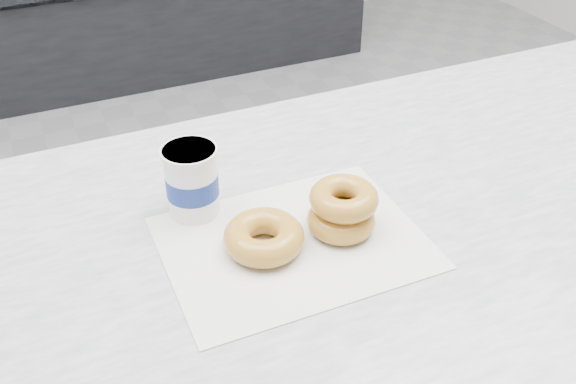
# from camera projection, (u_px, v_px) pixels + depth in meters

# --- Properties ---
(ground) EXTENTS (5.00, 5.00, 0.00)m
(ground) POSITION_uv_depth(u_px,v_px,m) (300.00, 330.00, 1.92)
(ground) COLOR gray
(ground) RESTS_ON ground
(counter) EXTENTS (3.06, 0.76, 0.90)m
(counter) POSITION_uv_depth(u_px,v_px,m) (436.00, 382.00, 1.22)
(counter) COLOR #333335
(counter) RESTS_ON ground
(wax_paper) EXTENTS (0.34, 0.26, 0.00)m
(wax_paper) POSITION_uv_depth(u_px,v_px,m) (293.00, 242.00, 0.85)
(wax_paper) COLOR silver
(wax_paper) RESTS_ON counter
(donut_single) EXTENTS (0.13, 0.13, 0.04)m
(donut_single) POSITION_uv_depth(u_px,v_px,m) (264.00, 237.00, 0.83)
(donut_single) COLOR gold
(donut_single) RESTS_ON wax_paper
(donut_stack) EXTENTS (0.13, 0.13, 0.06)m
(donut_stack) POSITION_uv_depth(u_px,v_px,m) (342.00, 209.00, 0.86)
(donut_stack) COLOR gold
(donut_stack) RESTS_ON wax_paper
(coffee_cup) EXTENTS (0.09, 0.09, 0.10)m
(coffee_cup) POSITION_uv_depth(u_px,v_px,m) (192.00, 181.00, 0.88)
(coffee_cup) COLOR white
(coffee_cup) RESTS_ON counter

